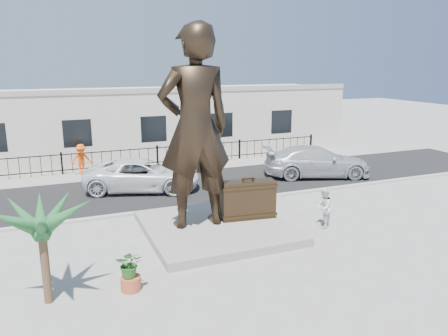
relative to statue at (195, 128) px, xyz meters
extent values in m
plane|color=#9E9991|center=(1.22, -1.76, -3.93)|extent=(100.00, 100.00, 0.00)
cube|color=black|center=(1.22, 6.24, -3.92)|extent=(40.00, 7.00, 0.01)
cube|color=#A5A399|center=(1.22, 2.74, -3.87)|extent=(40.00, 0.25, 0.12)
cube|color=#9E9991|center=(1.22, 10.24, -3.92)|extent=(40.00, 2.50, 0.02)
cube|color=gray|center=(0.72, -0.26, -3.78)|extent=(5.20, 5.20, 0.30)
cube|color=black|center=(1.22, 11.04, -3.33)|extent=(22.00, 0.10, 1.20)
cube|color=silver|center=(1.22, 15.24, -1.73)|extent=(28.00, 7.00, 4.40)
imported|color=black|center=(0.00, 0.00, 0.00)|extent=(2.66, 1.76, 7.26)
cube|color=#342516|center=(2.08, -0.10, -2.89)|extent=(2.17, 0.91, 1.48)
imported|color=white|center=(4.67, -1.39, -3.14)|extent=(0.97, 0.95, 1.58)
imported|color=white|center=(-0.72, 6.22, -3.14)|extent=(6.11, 4.26, 1.55)
imported|color=#AEB0B3|center=(8.84, 5.25, -3.08)|extent=(6.26, 4.10, 1.69)
imported|color=#F9500D|center=(-3.24, 10.62, -3.04)|extent=(1.24, 0.91, 1.73)
cylinder|color=#BA5031|center=(-3.09, -3.43, -3.73)|extent=(0.56, 0.56, 0.40)
imported|color=#27621F|center=(-3.09, -3.43, -3.13)|extent=(0.87, 0.81, 0.80)
camera|label=1|loc=(-4.85, -14.65, 2.26)|focal=35.00mm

